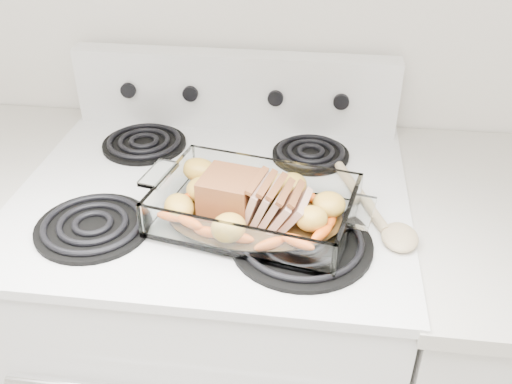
# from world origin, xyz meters

# --- Properties ---
(electric_range) EXTENTS (0.78, 0.70, 1.12)m
(electric_range) POSITION_xyz_m (0.00, 1.66, 0.48)
(electric_range) COLOR white
(electric_range) RESTS_ON ground
(counter_right) EXTENTS (0.58, 0.68, 0.93)m
(counter_right) POSITION_xyz_m (0.67, 1.66, 0.47)
(counter_right) COLOR silver
(counter_right) RESTS_ON ground
(baking_dish) EXTENTS (0.35, 0.23, 0.07)m
(baking_dish) POSITION_xyz_m (0.10, 1.55, 0.96)
(baking_dish) COLOR white
(baking_dish) RESTS_ON electric_range
(pork_roast) EXTENTS (0.20, 0.09, 0.08)m
(pork_roast) POSITION_xyz_m (0.08, 1.55, 0.99)
(pork_roast) COLOR brown
(pork_roast) RESTS_ON baking_dish
(roast_vegetables) EXTENTS (0.38, 0.21, 0.05)m
(roast_vegetables) POSITION_xyz_m (0.10, 1.59, 0.97)
(roast_vegetables) COLOR #F15A1A
(roast_vegetables) RESTS_ON baking_dish
(wooden_spoon) EXTENTS (0.15, 0.28, 0.02)m
(wooden_spoon) POSITION_xyz_m (0.33, 1.58, 0.95)
(wooden_spoon) COLOR tan
(wooden_spoon) RESTS_ON electric_range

